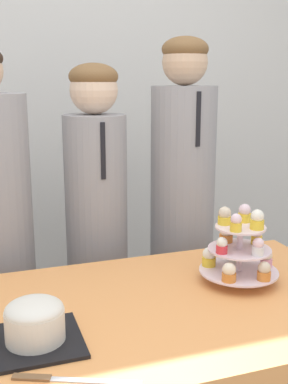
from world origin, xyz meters
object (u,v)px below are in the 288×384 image
(round_cake, at_px, (35,323))
(student_1, at_px, (97,239))
(cupcake_stand, at_px, (239,247))
(cake_knife, at_px, (55,379))
(student_2, at_px, (182,221))

(round_cake, relative_size, student_1, 0.16)
(cupcake_stand, bearing_deg, student_1, 119.01)
(round_cake, xyz_separation_m, cake_knife, (0.02, -0.17, -0.06))
(round_cake, bearing_deg, cupcake_stand, 14.27)
(student_2, bearing_deg, cake_knife, -127.31)
(round_cake, relative_size, cake_knife, 0.84)
(round_cake, relative_size, cupcake_stand, 0.89)
(round_cake, bearing_deg, student_2, 46.28)
(cupcake_stand, bearing_deg, cake_knife, -152.53)
(cake_knife, relative_size, student_1, 0.19)
(cupcake_stand, bearing_deg, round_cake, -165.73)
(cupcake_stand, relative_size, student_2, 0.17)
(round_cake, distance_m, cupcake_stand, 0.71)
(cake_knife, bearing_deg, cupcake_stand, 50.90)
(cupcake_stand, distance_m, student_2, 0.61)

